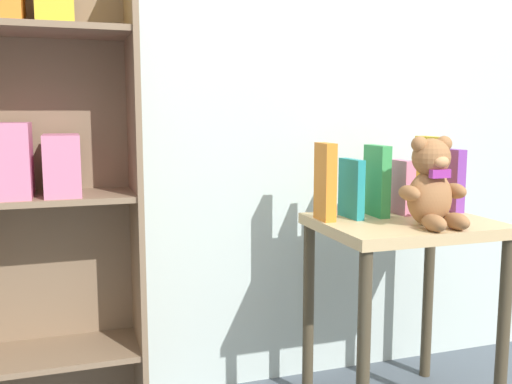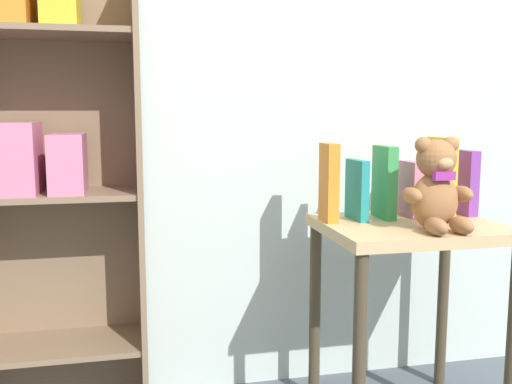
# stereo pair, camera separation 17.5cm
# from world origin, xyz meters

# --- Properties ---
(wall_back) EXTENTS (4.80, 0.06, 2.50)m
(wall_back) POSITION_xyz_m (0.00, 1.45, 1.25)
(wall_back) COLOR silver
(wall_back) RESTS_ON ground_plane
(bookshelf_side) EXTENTS (0.58, 0.28, 1.54)m
(bookshelf_side) POSITION_xyz_m (-0.87, 1.29, 0.88)
(bookshelf_side) COLOR #7F664C
(bookshelf_side) RESTS_ON ground_plane
(display_table) EXTENTS (0.56, 0.46, 0.67)m
(display_table) POSITION_xyz_m (0.26, 1.06, 0.55)
(display_table) COLOR tan
(display_table) RESTS_ON ground_plane
(teddy_bear) EXTENTS (0.21, 0.19, 0.28)m
(teddy_bear) POSITION_xyz_m (0.27, 0.94, 0.80)
(teddy_bear) COLOR #99663D
(teddy_bear) RESTS_ON display_table
(book_standing_orange) EXTENTS (0.04, 0.10, 0.25)m
(book_standing_orange) POSITION_xyz_m (0.01, 1.14, 0.80)
(book_standing_orange) COLOR orange
(book_standing_orange) RESTS_ON display_table
(book_standing_teal) EXTENTS (0.03, 0.13, 0.20)m
(book_standing_teal) POSITION_xyz_m (0.11, 1.14, 0.77)
(book_standing_teal) COLOR teal
(book_standing_teal) RESTS_ON display_table
(book_standing_green) EXTENTS (0.04, 0.13, 0.24)m
(book_standing_green) POSITION_xyz_m (0.21, 1.15, 0.79)
(book_standing_green) COLOR #33934C
(book_standing_green) RESTS_ON display_table
(book_standing_pink) EXTENTS (0.04, 0.11, 0.19)m
(book_standing_pink) POSITION_xyz_m (0.31, 1.16, 0.77)
(book_standing_pink) COLOR #D17093
(book_standing_pink) RESTS_ON display_table
(book_standing_yellow) EXTENTS (0.04, 0.13, 0.27)m
(book_standing_yellow) POSITION_xyz_m (0.41, 1.14, 0.81)
(book_standing_yellow) COLOR gold
(book_standing_yellow) RESTS_ON display_table
(book_standing_purple) EXTENTS (0.04, 0.12, 0.22)m
(book_standing_purple) POSITION_xyz_m (0.51, 1.16, 0.78)
(book_standing_purple) COLOR purple
(book_standing_purple) RESTS_ON display_table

